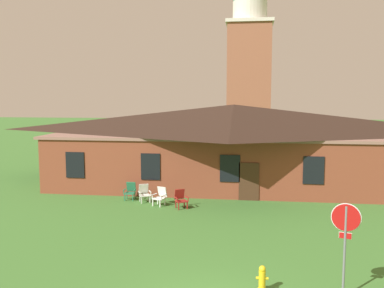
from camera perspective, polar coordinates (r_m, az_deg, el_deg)
brick_building at (r=27.72m, az=5.70°, el=0.18°), size 23.19×10.40×5.17m
dome_tower at (r=48.27m, az=7.84°, el=10.44°), size 5.18×5.18×19.78m
stop_sign at (r=12.53m, az=20.34°, el=-11.16°), size 0.78×0.26×2.73m
lawn_chair_by_porch at (r=23.34m, az=-8.48°, el=-6.36°), size 0.65×0.67×0.96m
lawn_chair_near_door at (r=22.75m, az=-6.58°, el=-6.67°), size 0.81×0.85×0.96m
lawn_chair_left_end at (r=21.97m, az=-4.39°, el=-7.12°), size 0.79×0.83×0.96m
lawn_chair_middle at (r=21.37m, az=-1.57°, el=-7.49°), size 0.82×0.86×0.96m
fire_hydrant at (r=12.83m, az=9.62°, el=-17.87°), size 0.36×0.28×0.79m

